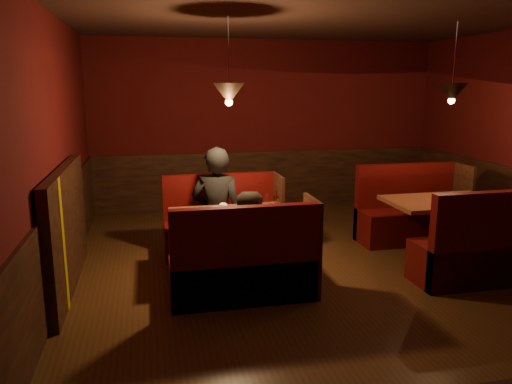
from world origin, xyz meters
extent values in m
cube|color=#412816|center=(0.00, 0.00, -0.01)|extent=(6.00, 7.00, 0.01)
cube|color=#372018|center=(0.00, 0.00, 2.90)|extent=(6.00, 7.00, 0.01)
cube|color=#4C0C0E|center=(0.00, 3.50, 1.45)|extent=(6.00, 0.01, 2.90)
cube|color=#4C0C0E|center=(-3.00, 0.00, 1.45)|extent=(0.01, 7.00, 2.90)
cube|color=black|center=(0.00, 3.48, 0.50)|extent=(6.00, 0.04, 1.00)
cube|color=black|center=(-2.98, 0.00, 0.50)|extent=(0.04, 7.00, 1.00)
cube|color=black|center=(-2.92, 0.40, 0.65)|extent=(0.10, 2.20, 1.30)
cube|color=gold|center=(-2.87, -0.15, 0.65)|extent=(0.01, 0.12, 1.30)
cylinder|color=#333333|center=(-1.17, 0.43, 2.45)|extent=(0.01, 0.01, 0.80)
cone|color=black|center=(-1.17, 0.43, 2.05)|extent=(0.34, 0.34, 0.22)
sphere|color=#FFBF72|center=(-1.17, 0.43, 1.96)|extent=(0.08, 0.08, 0.08)
cylinder|color=#333333|center=(1.47, 0.36, 2.45)|extent=(0.01, 0.01, 0.80)
cone|color=black|center=(1.47, 0.36, 2.05)|extent=(0.34, 0.34, 0.22)
sphere|color=#FFBF72|center=(1.47, 0.36, 1.96)|extent=(0.08, 0.08, 0.08)
cube|color=brown|center=(-1.17, 0.43, 0.70)|extent=(1.35, 0.82, 0.05)
cylinder|color=black|center=(-1.17, 0.43, 0.34)|extent=(0.14, 0.14, 0.68)
cylinder|color=black|center=(-1.17, 0.43, 0.02)|extent=(0.54, 0.54, 0.04)
cylinder|color=silver|center=(-1.11, 0.31, 0.73)|extent=(0.27, 0.27, 0.02)
cube|color=black|center=(-1.15, 0.31, 0.76)|extent=(0.09, 0.08, 0.03)
ellipsoid|color=silver|center=(-1.20, 0.29, 0.77)|extent=(0.07, 0.07, 0.05)
cube|color=tan|center=(-1.09, 0.21, 0.76)|extent=(0.07, 0.04, 0.03)
cylinder|color=silver|center=(-1.11, 0.23, 0.75)|extent=(0.06, 0.12, 0.01)
cylinder|color=silver|center=(-1.26, 0.61, 0.73)|extent=(0.25, 0.25, 0.01)
ellipsoid|color=beige|center=(-1.21, 0.66, 0.76)|extent=(0.10, 0.10, 0.05)
cube|color=silver|center=(-1.32, 0.60, 0.74)|extent=(0.19, 0.08, 0.00)
cylinder|color=white|center=(-0.92, 0.44, 0.76)|extent=(0.05, 0.05, 0.08)
cylinder|color=white|center=(-0.68, 0.63, 0.80)|extent=(0.07, 0.07, 0.14)
cylinder|color=white|center=(-0.72, 0.26, 0.80)|extent=(0.07, 0.07, 0.14)
cylinder|color=#47230F|center=(-0.61, 0.51, 0.80)|extent=(0.06, 0.06, 0.15)
cylinder|color=#47230F|center=(-0.61, 0.51, 0.91)|extent=(0.03, 0.03, 0.07)
ellipsoid|color=white|center=(-0.83, 0.26, 0.75)|extent=(0.11, 0.10, 0.04)
cube|color=black|center=(-1.17, 1.13, 0.22)|extent=(1.45, 0.53, 0.43)
cube|color=black|center=(-1.17, 1.34, 0.51)|extent=(1.45, 0.12, 1.01)
cube|color=black|center=(-0.42, 1.13, 0.51)|extent=(0.04, 0.53, 1.01)
cube|color=black|center=(-1.17, -0.27, 0.22)|extent=(1.45, 0.53, 0.43)
cube|color=black|center=(-1.17, -0.47, 0.51)|extent=(1.45, 0.12, 1.01)
cube|color=black|center=(-0.42, -0.27, 0.51)|extent=(0.04, 0.53, 1.01)
cube|color=brown|center=(1.47, 0.36, 0.74)|extent=(1.35, 0.86, 0.05)
cylinder|color=black|center=(1.47, 0.36, 0.35)|extent=(0.14, 0.14, 0.71)
cylinder|color=black|center=(1.47, 0.36, 0.02)|extent=(0.57, 0.57, 0.04)
cube|color=black|center=(1.47, 1.10, 0.23)|extent=(1.45, 0.56, 0.46)
cube|color=black|center=(1.47, 1.31, 0.53)|extent=(1.45, 0.12, 1.06)
cube|color=black|center=(2.22, 1.10, 0.53)|extent=(0.04, 0.56, 1.06)
cube|color=black|center=(1.47, -0.38, 0.23)|extent=(1.45, 0.56, 0.46)
cube|color=black|center=(1.47, -0.59, 0.53)|extent=(1.45, 0.12, 1.06)
imported|color=black|center=(-1.24, 0.99, 0.88)|extent=(0.74, 0.59, 1.76)
imported|color=#3F3629|center=(-1.04, -0.24, 0.72)|extent=(0.79, 0.66, 1.45)
camera|label=1|loc=(-2.04, -4.97, 2.13)|focal=35.00mm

